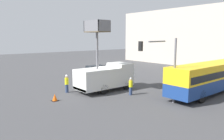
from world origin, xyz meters
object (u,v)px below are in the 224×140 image
city_bus (212,75)px  traffic_light_pole (161,58)px  parked_car_curbside (96,70)px  road_worker_near_truck (67,84)px  utility_truck (105,75)px  road_worker_directing (131,86)px  traffic_cone_near_truck (55,98)px

city_bus → traffic_light_pole: size_ratio=2.25×
parked_car_curbside → road_worker_near_truck: bearing=-51.9°
utility_truck → parked_car_curbside: size_ratio=1.52×
road_worker_near_truck → city_bus: bearing=-83.6°
road_worker_directing → parked_car_curbside: size_ratio=0.37×
road_worker_near_truck → traffic_light_pole: bearing=-100.3°
road_worker_directing → traffic_cone_near_truck: 7.21m
city_bus → road_worker_near_truck: 14.61m
city_bus → road_worker_near_truck: bearing=135.4°
road_worker_near_truck → parked_car_curbside: road_worker_near_truck is taller
utility_truck → road_worker_directing: 3.20m
traffic_light_pole → road_worker_directing: traffic_light_pole is taller
road_worker_directing → traffic_cone_near_truck: road_worker_directing is taller
road_worker_directing → traffic_light_pole: bearing=154.6°
traffic_light_pole → road_worker_directing: bearing=-166.9°
road_worker_near_truck → traffic_cone_near_truck: size_ratio=2.84×
city_bus → traffic_light_pole: traffic_light_pole is taller
road_worker_near_truck → parked_car_curbside: 10.80m
city_bus → utility_truck: bearing=130.6°
utility_truck → traffic_light_pole: (6.00, 1.49, 2.14)m
city_bus → parked_car_curbside: city_bus is taller
traffic_cone_near_truck → city_bus: bearing=60.7°
city_bus → traffic_light_pole: (-1.66, -6.03, 1.95)m
traffic_light_pole → traffic_cone_near_truck: traffic_light_pole is taller
traffic_light_pole → road_worker_near_truck: 9.75m
parked_car_curbside → road_worker_directing: bearing=-19.8°
utility_truck → road_worker_near_truck: (-1.86, -3.53, -0.70)m
utility_truck → traffic_cone_near_truck: (0.17, -5.81, -1.32)m
traffic_cone_near_truck → parked_car_curbside: parked_car_curbside is taller
traffic_cone_near_truck → parked_car_curbside: (-8.70, 10.77, 0.43)m
parked_car_curbside → utility_truck: bearing=-30.2°
city_bus → road_worker_near_truck: size_ratio=6.73×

